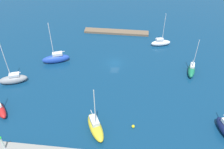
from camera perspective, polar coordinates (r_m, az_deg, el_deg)
water at (r=71.55m, az=0.62°, el=2.61°), size 160.00×160.00×0.00m
pier_dock at (r=85.79m, az=1.01°, el=9.78°), size 21.82×2.79×0.73m
harbor_beacon at (r=53.16m, az=-24.03°, el=-14.02°), size 0.56×0.56×3.73m
sailboat_green_center_basin at (r=70.79m, az=17.85°, el=1.05°), size 2.90×6.43×10.84m
sailboat_yellow_far_south at (r=53.52m, az=-3.83°, el=-11.93°), size 5.76×8.05×12.35m
sailboat_white_outer_mooring at (r=80.22m, az=11.15°, el=7.25°), size 6.50×3.51×10.98m
sailboat_blue_off_beacon at (r=72.97m, az=-12.78°, el=3.66°), size 8.09×4.76×12.68m
sailboat_gray_inner_mooring at (r=69.11m, az=-21.78°, el=-0.97°), size 7.50×4.69×13.20m
sailboat_red_by_breakwater at (r=62.53m, az=-24.44°, el=-7.23°), size 5.74×5.89×9.44m
mooring_buoy_yellow at (r=54.85m, az=4.90°, el=-11.81°), size 0.70×0.70×0.70m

